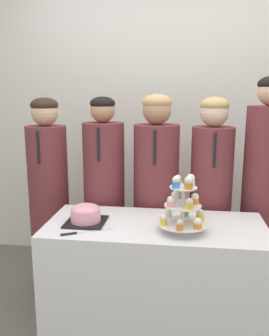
{
  "coord_description": "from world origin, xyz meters",
  "views": [
    {
      "loc": [
        0.13,
        -1.62,
        1.5
      ],
      "look_at": [
        -0.12,
        0.3,
        1.08
      ],
      "focal_mm": 38.0,
      "sensor_mm": 36.0,
      "label": 1
    }
  ],
  "objects_px": {
    "round_cake": "(86,214)",
    "student_2": "(156,208)",
    "student_0": "(49,204)",
    "cupcake_stand": "(183,205)",
    "student_1": "(104,207)",
    "student_3": "(210,211)",
    "student_4": "(263,205)",
    "cake_knife": "(79,233)"
  },
  "relations": [
    {
      "from": "round_cake",
      "to": "student_2",
      "type": "distance_m",
      "value": 0.62
    },
    {
      "from": "student_0",
      "to": "student_2",
      "type": "distance_m",
      "value": 0.77
    },
    {
      "from": "student_2",
      "to": "cupcake_stand",
      "type": "bearing_deg",
      "value": -71.56
    },
    {
      "from": "round_cake",
      "to": "student_2",
      "type": "relative_size",
      "value": 0.15
    },
    {
      "from": "student_1",
      "to": "student_3",
      "type": "relative_size",
      "value": 1.0
    },
    {
      "from": "cupcake_stand",
      "to": "student_1",
      "type": "distance_m",
      "value": 0.81
    },
    {
      "from": "cupcake_stand",
      "to": "student_0",
      "type": "xyz_separation_m",
      "value": [
        -0.96,
        0.55,
        -0.22
      ]
    },
    {
      "from": "round_cake",
      "to": "student_3",
      "type": "bearing_deg",
      "value": 33.9
    },
    {
      "from": "student_0",
      "to": "student_1",
      "type": "relative_size",
      "value": 1.0
    },
    {
      "from": "student_1",
      "to": "student_2",
      "type": "distance_m",
      "value": 0.36
    },
    {
      "from": "student_3",
      "to": "round_cake",
      "type": "bearing_deg",
      "value": -146.1
    },
    {
      "from": "round_cake",
      "to": "student_0",
      "type": "xyz_separation_m",
      "value": [
        -0.41,
        0.49,
        -0.12
      ]
    },
    {
      "from": "student_1",
      "to": "student_4",
      "type": "relative_size",
      "value": 0.92
    },
    {
      "from": "student_0",
      "to": "student_3",
      "type": "xyz_separation_m",
      "value": [
        1.14,
        -0.0,
        0.0
      ]
    },
    {
      "from": "round_cake",
      "to": "student_2",
      "type": "xyz_separation_m",
      "value": [
        0.36,
        0.49,
        -0.12
      ]
    },
    {
      "from": "student_4",
      "to": "round_cake",
      "type": "bearing_deg",
      "value": -155.42
    },
    {
      "from": "student_2",
      "to": "student_3",
      "type": "relative_size",
      "value": 1.01
    },
    {
      "from": "cake_knife",
      "to": "student_1",
      "type": "relative_size",
      "value": 0.18
    },
    {
      "from": "student_2",
      "to": "cake_knife",
      "type": "bearing_deg",
      "value": -119.01
    },
    {
      "from": "cupcake_stand",
      "to": "student_3",
      "type": "distance_m",
      "value": 0.62
    },
    {
      "from": "round_cake",
      "to": "student_4",
      "type": "distance_m",
      "value": 1.19
    },
    {
      "from": "cake_knife",
      "to": "student_4",
      "type": "bearing_deg",
      "value": 4.69
    },
    {
      "from": "student_2",
      "to": "student_3",
      "type": "distance_m",
      "value": 0.37
    },
    {
      "from": "cupcake_stand",
      "to": "student_1",
      "type": "height_order",
      "value": "student_1"
    },
    {
      "from": "cake_knife",
      "to": "student_4",
      "type": "relative_size",
      "value": 0.17
    },
    {
      "from": "student_1",
      "to": "student_2",
      "type": "bearing_deg",
      "value": 0.0
    },
    {
      "from": "student_1",
      "to": "student_3",
      "type": "xyz_separation_m",
      "value": [
        0.74,
        -0.0,
        0.01
      ]
    },
    {
      "from": "cake_knife",
      "to": "student_4",
      "type": "height_order",
      "value": "student_4"
    },
    {
      "from": "round_cake",
      "to": "student_4",
      "type": "bearing_deg",
      "value": 24.58
    },
    {
      "from": "cake_knife",
      "to": "student_0",
      "type": "bearing_deg",
      "value": 95.74
    },
    {
      "from": "round_cake",
      "to": "student_2",
      "type": "bearing_deg",
      "value": 53.64
    },
    {
      "from": "round_cake",
      "to": "cake_knife",
      "type": "height_order",
      "value": "round_cake"
    },
    {
      "from": "cake_knife",
      "to": "student_1",
      "type": "distance_m",
      "value": 0.66
    },
    {
      "from": "student_1",
      "to": "student_4",
      "type": "bearing_deg",
      "value": 0.0
    },
    {
      "from": "round_cake",
      "to": "student_3",
      "type": "height_order",
      "value": "student_3"
    },
    {
      "from": "student_1",
      "to": "student_4",
      "type": "height_order",
      "value": "student_4"
    },
    {
      "from": "cake_knife",
      "to": "student_3",
      "type": "bearing_deg",
      "value": 15.19
    },
    {
      "from": "cupcake_stand",
      "to": "student_3",
      "type": "relative_size",
      "value": 0.21
    },
    {
      "from": "student_0",
      "to": "student_3",
      "type": "distance_m",
      "value": 1.14
    },
    {
      "from": "cake_knife",
      "to": "student_1",
      "type": "bearing_deg",
      "value": 63.79
    },
    {
      "from": "round_cake",
      "to": "student_3",
      "type": "relative_size",
      "value": 0.15
    },
    {
      "from": "student_0",
      "to": "student_3",
      "type": "relative_size",
      "value": 1.0
    }
  ]
}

